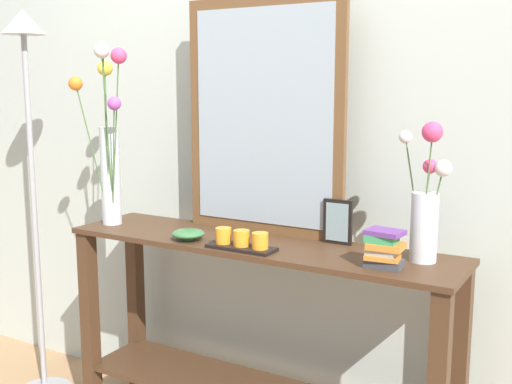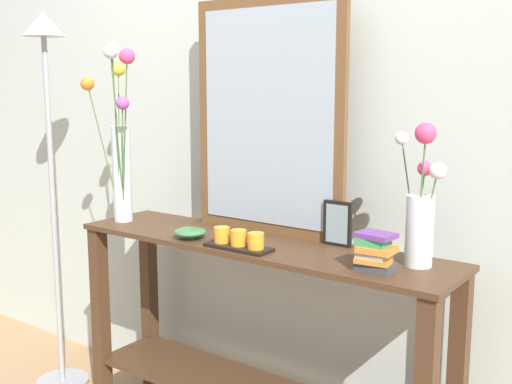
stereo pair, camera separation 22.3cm
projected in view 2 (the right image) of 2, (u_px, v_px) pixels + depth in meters
name	position (u px, v px, depth m)	size (l,w,h in m)	color
wall_back	(302.00, 93.00, 2.41)	(6.40, 0.08, 2.70)	beige
console_table	(256.00, 325.00, 2.31)	(1.48, 0.36, 0.82)	#472D1C
mirror_leaning	(268.00, 117.00, 2.33)	(0.65, 0.03, 0.88)	brown
tall_vase_left	(120.00, 145.00, 2.54)	(0.24, 0.22, 0.72)	silver
vase_right	(421.00, 211.00, 1.92)	(0.18, 0.12, 0.45)	silver
candle_tray	(239.00, 241.00, 2.16)	(0.24, 0.09, 0.07)	black
picture_frame_small	(337.00, 224.00, 2.19)	(0.11, 0.01, 0.16)	black
decorative_bowl	(190.00, 232.00, 2.31)	(0.12, 0.12, 0.04)	#38703D
book_stack	(375.00, 252.00, 1.89)	(0.12, 0.10, 0.12)	#424247
floor_lamp	(50.00, 141.00, 2.76)	(0.24, 0.24, 1.69)	#9E9EA3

